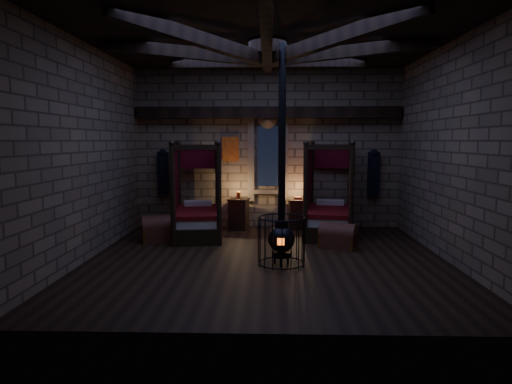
{
  "coord_description": "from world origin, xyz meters",
  "views": [
    {
      "loc": [
        0.05,
        -8.77,
        2.32
      ],
      "look_at": [
        -0.23,
        0.6,
        1.26
      ],
      "focal_mm": 32.0,
      "sensor_mm": 36.0,
      "label": 1
    }
  ],
  "objects_px": {
    "bed_right": "(329,213)",
    "stove": "(281,234)",
    "bed_left": "(198,214)",
    "trunk_left": "(161,229)",
    "trunk_right": "(338,237)"
  },
  "relations": [
    {
      "from": "trunk_left",
      "to": "stove",
      "type": "relative_size",
      "value": 0.24
    },
    {
      "from": "bed_left",
      "to": "trunk_left",
      "type": "height_order",
      "value": "bed_left"
    },
    {
      "from": "stove",
      "to": "trunk_right",
      "type": "bearing_deg",
      "value": 51.26
    },
    {
      "from": "trunk_left",
      "to": "trunk_right",
      "type": "xyz_separation_m",
      "value": [
        4.01,
        -0.57,
        -0.03
      ]
    },
    {
      "from": "bed_right",
      "to": "stove",
      "type": "height_order",
      "value": "stove"
    },
    {
      "from": "bed_left",
      "to": "bed_right",
      "type": "bearing_deg",
      "value": -3.3
    },
    {
      "from": "trunk_right",
      "to": "stove",
      "type": "height_order",
      "value": "stove"
    },
    {
      "from": "trunk_left",
      "to": "trunk_right",
      "type": "bearing_deg",
      "value": -27.11
    },
    {
      "from": "bed_right",
      "to": "trunk_left",
      "type": "distance_m",
      "value": 4.1
    },
    {
      "from": "bed_right",
      "to": "stove",
      "type": "distance_m",
      "value": 3.08
    },
    {
      "from": "trunk_left",
      "to": "trunk_right",
      "type": "relative_size",
      "value": 1.09
    },
    {
      "from": "trunk_right",
      "to": "trunk_left",
      "type": "bearing_deg",
      "value": -164.03
    },
    {
      "from": "stove",
      "to": "bed_left",
      "type": "bearing_deg",
      "value": 131.29
    },
    {
      "from": "bed_right",
      "to": "trunk_right",
      "type": "relative_size",
      "value": 2.55
    },
    {
      "from": "bed_left",
      "to": "bed_right",
      "type": "relative_size",
      "value": 0.99
    }
  ]
}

